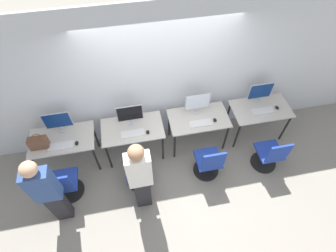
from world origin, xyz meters
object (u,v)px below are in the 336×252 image
(office_chair_far_right, at_px, (270,155))
(person_far_left, at_px, (47,191))
(mouse_far_left, at_px, (77,143))
(monitor_right, at_px, (198,103))
(mouse_right, at_px, (215,120))
(mouse_far_right, at_px, (277,108))
(keyboard_far_right, at_px, (263,111))
(keyboard_left, at_px, (133,133))
(monitor_left, at_px, (130,114))
(office_chair_right, at_px, (209,163))
(monitor_far_right, at_px, (260,92))
(mouse_left, at_px, (148,132))
(office_chair_far_left, at_px, (65,185))
(person_left, at_px, (140,177))
(keyboard_far_left, at_px, (61,146))
(handbag, at_px, (38,143))
(office_chair_left, at_px, (139,174))
(monitor_far_left, at_px, (58,121))
(keyboard_right, at_px, (201,123))

(office_chair_far_right, bearing_deg, person_far_left, -176.21)
(mouse_far_left, relative_size, monitor_right, 0.20)
(mouse_right, height_order, mouse_far_right, same)
(keyboard_far_right, bearing_deg, keyboard_left, -178.72)
(monitor_left, bearing_deg, office_chair_right, -34.69)
(keyboard_left, bearing_deg, monitor_far_right, 7.76)
(person_far_left, distance_m, mouse_left, 1.81)
(person_far_left, bearing_deg, mouse_far_left, 68.21)
(office_chair_far_left, height_order, person_left, person_left)
(keyboard_far_left, distance_m, mouse_far_left, 0.27)
(office_chair_right, height_order, monitor_far_right, monitor_far_right)
(mouse_left, distance_m, handbag, 1.82)
(monitor_left, distance_m, mouse_left, 0.44)
(office_chair_far_right, bearing_deg, mouse_left, 163.28)
(keyboard_far_left, bearing_deg, mouse_far_right, 1.46)
(mouse_left, height_order, monitor_right, monitor_right)
(mouse_far_left, height_order, person_left, person_left)
(office_chair_left, bearing_deg, monitor_far_left, 143.22)
(monitor_left, xyz_separation_m, handbag, (-1.56, -0.22, -0.12))
(keyboard_far_left, relative_size, office_chair_far_left, 0.47)
(office_chair_left, bearing_deg, keyboard_right, 24.99)
(monitor_right, height_order, handbag, monitor_right)
(keyboard_left, distance_m, handbag, 1.56)
(keyboard_left, xyz_separation_m, person_left, (0.02, -0.95, 0.18))
(keyboard_left, bearing_deg, keyboard_far_right, 1.28)
(mouse_left, height_order, office_chair_left, office_chair_left)
(person_left, relative_size, mouse_far_right, 19.15)
(monitor_far_left, height_order, keyboard_far_left, monitor_far_left)
(keyboard_right, bearing_deg, monitor_far_left, 172.07)
(office_chair_far_left, bearing_deg, keyboard_far_right, 9.22)
(office_chair_left, distance_m, handbag, 1.75)
(keyboard_left, bearing_deg, handbag, 178.79)
(monitor_left, distance_m, monitor_far_right, 2.46)
(monitor_left, relative_size, handbag, 1.53)
(monitor_far_right, distance_m, mouse_far_right, 0.45)
(keyboard_far_left, bearing_deg, person_left, -36.46)
(monitor_right, relative_size, office_chair_right, 0.52)
(office_chair_left, height_order, keyboard_far_right, office_chair_left)
(office_chair_left, relative_size, office_chair_far_right, 1.00)
(person_left, bearing_deg, keyboard_far_right, 22.37)
(keyboard_right, height_order, mouse_far_right, mouse_far_right)
(mouse_far_left, relative_size, keyboard_right, 0.22)
(person_far_left, relative_size, mouse_right, 18.82)
(person_far_left, xyz_separation_m, mouse_far_right, (4.06, 0.99, -0.15))
(monitor_far_left, bearing_deg, handbag, -137.63)
(person_left, bearing_deg, monitor_left, 90.96)
(keyboard_far_left, bearing_deg, office_chair_far_right, -10.09)
(mouse_far_right, bearing_deg, keyboard_far_left, -178.54)
(monitor_right, height_order, monitor_far_right, same)
(monitor_far_right, height_order, keyboard_far_right, monitor_far_right)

